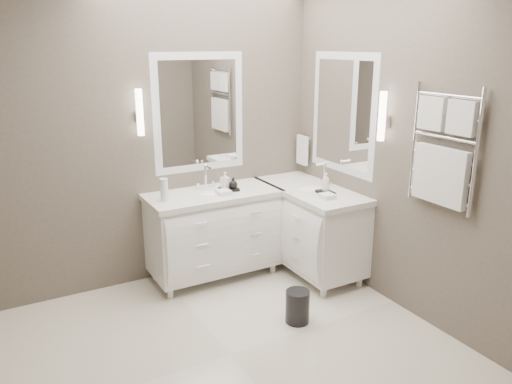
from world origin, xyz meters
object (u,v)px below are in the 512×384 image
vanity_back (214,229)px  vanity_right (310,224)px  waste_bin (297,307)px  towel_ladder (442,155)px

vanity_back → vanity_right: 0.93m
vanity_right → waste_bin: (-0.64, -0.76, -0.35)m
vanity_back → waste_bin: vanity_back is taller
vanity_right → towel_ladder: 1.60m
towel_ladder → waste_bin: 1.62m
towel_ladder → waste_bin: bearing=148.3°
vanity_back → waste_bin: 1.17m
towel_ladder → vanity_back: bearing=124.1°
vanity_back → waste_bin: (0.23, -1.09, -0.35)m
towel_ladder → waste_bin: (-0.87, 0.54, -1.26)m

